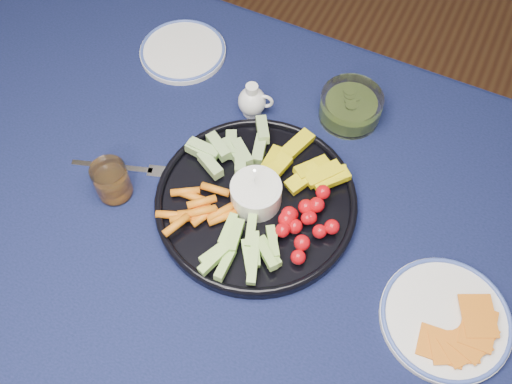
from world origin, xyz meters
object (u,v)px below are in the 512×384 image
at_px(pickle_bowl, 350,107).
at_px(side_plate_extra, 183,51).
at_px(dining_table, 260,266).
at_px(crudite_platter, 255,198).
at_px(juice_tumbler, 112,182).
at_px(cheese_plate, 446,318).
at_px(creamer_pitcher, 252,101).

height_order(pickle_bowl, side_plate_extra, pickle_bowl).
height_order(dining_table, crudite_platter, crudite_platter).
bearing_deg(side_plate_extra, dining_table, -44.15).
xyz_separation_m(pickle_bowl, side_plate_extra, (-0.39, 0.00, -0.02)).
relative_size(crudite_platter, side_plate_extra, 1.97).
distance_m(pickle_bowl, side_plate_extra, 0.39).
bearing_deg(crudite_platter, juice_tumbler, -159.64).
bearing_deg(crudite_platter, side_plate_extra, 138.66).
bearing_deg(dining_table, cheese_plate, 1.99).
xyz_separation_m(creamer_pitcher, pickle_bowl, (0.18, 0.08, -0.01)).
relative_size(creamer_pitcher, cheese_plate, 0.36).
bearing_deg(crudite_platter, creamer_pitcher, 117.60).
height_order(crudite_platter, cheese_plate, crudite_platter).
bearing_deg(pickle_bowl, cheese_plate, -48.02).
relative_size(creamer_pitcher, pickle_bowl, 0.63).
relative_size(creamer_pitcher, juice_tumbler, 1.02).
distance_m(dining_table, cheese_plate, 0.35).
bearing_deg(dining_table, pickle_bowl, 84.35).
xyz_separation_m(creamer_pitcher, side_plate_extra, (-0.21, 0.08, -0.03)).
bearing_deg(side_plate_extra, pickle_bowl, -0.33).
bearing_deg(dining_table, creamer_pitcher, 118.85).
xyz_separation_m(dining_table, creamer_pitcher, (-0.15, 0.26, 0.12)).
xyz_separation_m(crudite_platter, creamer_pitcher, (-0.10, 0.19, 0.01)).
bearing_deg(creamer_pitcher, cheese_plate, -27.95).
height_order(juice_tumbler, side_plate_extra, juice_tumbler).
bearing_deg(pickle_bowl, creamer_pitcher, -156.69).
bearing_deg(creamer_pitcher, side_plate_extra, 159.12).
height_order(creamer_pitcher, cheese_plate, creamer_pitcher).
distance_m(dining_table, creamer_pitcher, 0.33).
xyz_separation_m(dining_table, cheese_plate, (0.33, 0.01, 0.10)).
distance_m(dining_table, crudite_platter, 0.14).
bearing_deg(side_plate_extra, juice_tumbler, -79.89).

